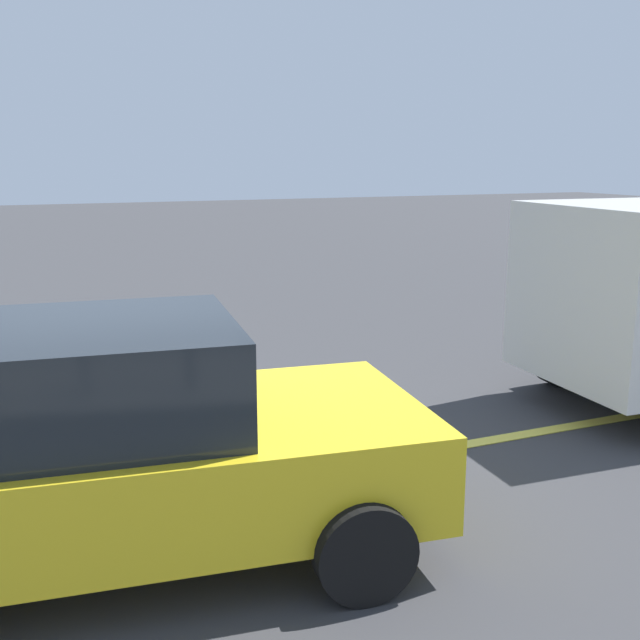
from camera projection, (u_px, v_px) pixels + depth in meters
ground_plane at (127, 504)px, 5.90m from camera, size 80.00×80.00×0.00m
lane_marking_centre at (452, 447)px, 7.05m from camera, size 28.00×0.16×0.01m
car_yellow_near_curb at (107, 445)px, 4.93m from camera, size 4.34×2.46×1.64m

